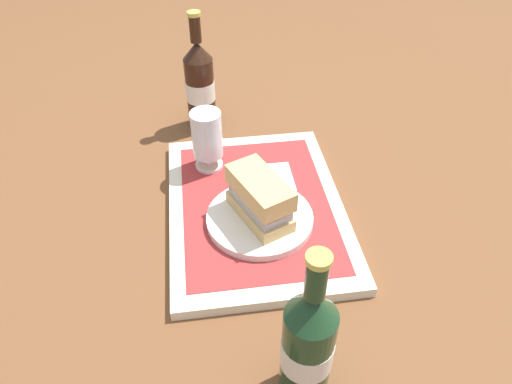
# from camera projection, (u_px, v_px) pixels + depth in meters

# --- Properties ---
(ground_plane) EXTENTS (3.00, 3.00, 0.00)m
(ground_plane) POSITION_uv_depth(u_px,v_px,m) (256.00, 212.00, 0.90)
(ground_plane) COLOR brown
(tray) EXTENTS (0.44, 0.32, 0.02)m
(tray) POSITION_uv_depth(u_px,v_px,m) (256.00, 208.00, 0.90)
(tray) COLOR beige
(tray) RESTS_ON ground_plane
(placemat) EXTENTS (0.38, 0.27, 0.00)m
(placemat) POSITION_uv_depth(u_px,v_px,m) (256.00, 204.00, 0.89)
(placemat) COLOR #9E2D2D
(placemat) RESTS_ON tray
(plate) EXTENTS (0.19, 0.19, 0.01)m
(plate) POSITION_uv_depth(u_px,v_px,m) (260.00, 218.00, 0.85)
(plate) COLOR silver
(plate) RESTS_ON placemat
(sandwich) EXTENTS (0.14, 0.11, 0.08)m
(sandwich) POSITION_uv_depth(u_px,v_px,m) (260.00, 196.00, 0.82)
(sandwich) COLOR tan
(sandwich) RESTS_ON plate
(beer_glass) EXTENTS (0.06, 0.06, 0.12)m
(beer_glass) POSITION_uv_depth(u_px,v_px,m) (207.00, 139.00, 0.93)
(beer_glass) COLOR silver
(beer_glass) RESTS_ON placemat
(napkin_folded) EXTENTS (0.09, 0.07, 0.01)m
(napkin_folded) POSITION_uv_depth(u_px,v_px,m) (275.00, 179.00, 0.94)
(napkin_folded) COLOR white
(napkin_folded) RESTS_ON placemat
(beer_bottle) EXTENTS (0.07, 0.07, 0.27)m
(beer_bottle) POSITION_uv_depth(u_px,v_px,m) (200.00, 84.00, 1.06)
(beer_bottle) COLOR black
(beer_bottle) RESTS_ON ground_plane
(second_bottle) EXTENTS (0.07, 0.07, 0.27)m
(second_bottle) POSITION_uv_depth(u_px,v_px,m) (308.00, 345.00, 0.58)
(second_bottle) COLOR #19381E
(second_bottle) RESTS_ON ground_plane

